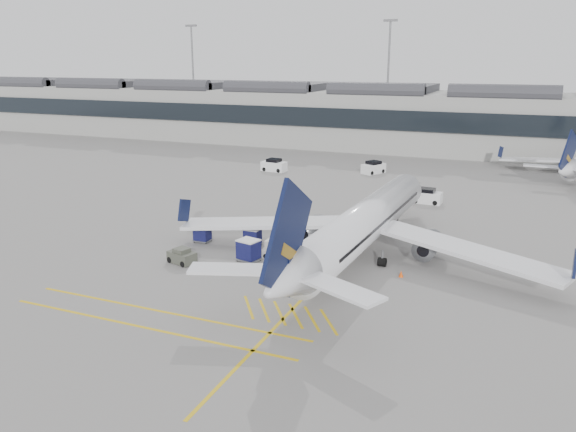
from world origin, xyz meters
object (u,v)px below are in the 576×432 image
at_px(airliner_main, 363,224).
at_px(belt_loader, 284,252).
at_px(ramp_agent_b, 275,231).
at_px(baggage_cart_a, 317,244).
at_px(ramp_agent_a, 319,247).
at_px(pushback_tug, 182,256).

relative_size(airliner_main, belt_loader, 7.66).
relative_size(airliner_main, ramp_agent_b, 20.71).
xyz_separation_m(baggage_cart_a, ramp_agent_b, (-5.16, 2.25, 0.01)).
xyz_separation_m(belt_loader, ramp_agent_a, (2.67, 1.87, 0.24)).
bearing_deg(ramp_agent_b, ramp_agent_a, 145.49).
distance_m(airliner_main, baggage_cart_a, 4.55).
xyz_separation_m(ramp_agent_a, pushback_tug, (-10.30, -6.46, -0.23)).
relative_size(belt_loader, baggage_cart_a, 2.47).
distance_m(baggage_cart_a, ramp_agent_a, 0.48).
bearing_deg(ramp_agent_a, pushback_tug, -176.05).
relative_size(airliner_main, pushback_tug, 13.93).
relative_size(ramp_agent_a, ramp_agent_b, 0.90).
xyz_separation_m(belt_loader, pushback_tug, (-7.62, -4.59, 0.01)).
height_order(baggage_cart_a, ramp_agent_a, baggage_cart_a).
xyz_separation_m(belt_loader, baggage_cart_a, (2.36, 2.22, 0.32)).
distance_m(airliner_main, belt_loader, 7.45).
bearing_deg(airliner_main, baggage_cart_a, -163.13).
bearing_deg(baggage_cart_a, belt_loader, -160.70).
distance_m(airliner_main, ramp_agent_b, 9.41).
distance_m(belt_loader, ramp_agent_b, 5.28).
xyz_separation_m(baggage_cart_a, ramp_agent_a, (0.32, -0.35, -0.08)).
relative_size(ramp_agent_b, pushback_tug, 0.67).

